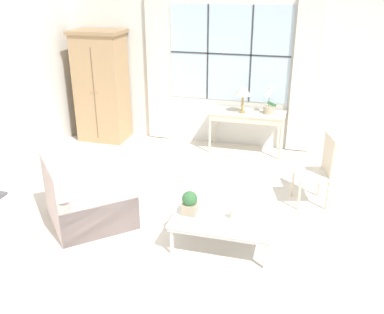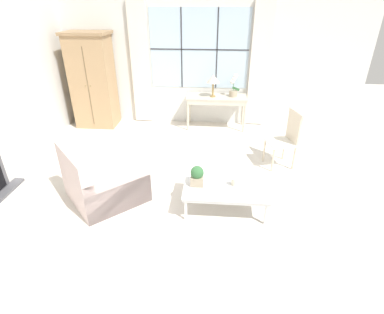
{
  "view_description": "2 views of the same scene",
  "coord_description": "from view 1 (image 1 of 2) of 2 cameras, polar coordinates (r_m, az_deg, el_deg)",
  "views": [
    {
      "loc": [
        1.33,
        -4.44,
        2.9
      ],
      "look_at": [
        0.13,
        0.02,
        0.94
      ],
      "focal_mm": 40.0,
      "sensor_mm": 36.0,
      "label": 1
    },
    {
      "loc": [
        0.41,
        -3.74,
        2.64
      ],
      "look_at": [
        0.09,
        0.04,
        0.61
      ],
      "focal_mm": 28.0,
      "sensor_mm": 36.0,
      "label": 2
    }
  ],
  "objects": [
    {
      "name": "ground_plane",
      "position": [
        5.47,
        -1.39,
        -9.07
      ],
      "size": [
        14.0,
        14.0,
        0.0
      ],
      "primitive_type": "plane",
      "color": "silver"
    },
    {
      "name": "wall_back_windowed",
      "position": [
        7.73,
        4.95,
        11.7
      ],
      "size": [
        7.2,
        0.14,
        2.8
      ],
      "color": "silver",
      "rests_on": "ground_plane"
    },
    {
      "name": "armoire",
      "position": [
        8.19,
        -11.97,
        9.2
      ],
      "size": [
        0.94,
        0.67,
        2.03
      ],
      "color": "tan",
      "rests_on": "ground_plane"
    },
    {
      "name": "console_table",
      "position": [
        7.53,
        7.37,
        5.37
      ],
      "size": [
        1.31,
        0.52,
        0.73
      ],
      "color": "beige",
      "rests_on": "ground_plane"
    },
    {
      "name": "table_lamp",
      "position": [
        7.36,
        6.82,
        8.74
      ],
      "size": [
        0.28,
        0.28,
        0.48
      ],
      "color": "#9E7F47",
      "rests_on": "console_table"
    },
    {
      "name": "potted_orchid",
      "position": [
        7.42,
        10.21,
        7.16
      ],
      "size": [
        0.22,
        0.17,
        0.49
      ],
      "color": "tan",
      "rests_on": "console_table"
    },
    {
      "name": "armchair_upholstered",
      "position": [
        5.58,
        -13.77,
        -5.72
      ],
      "size": [
        1.35,
        1.35,
        0.87
      ],
      "color": "beige",
      "rests_on": "ground_plane"
    },
    {
      "name": "side_chair_wooden",
      "position": [
        5.98,
        16.67,
        -1.21
      ],
      "size": [
        0.54,
        0.54,
        0.99
      ],
      "color": "white",
      "rests_on": "ground_plane"
    },
    {
      "name": "coffee_table",
      "position": [
        4.95,
        4.23,
        -8.29
      ],
      "size": [
        1.15,
        0.76,
        0.38
      ],
      "color": "silver",
      "rests_on": "ground_plane"
    },
    {
      "name": "potted_plant_small",
      "position": [
        4.91,
        -0.32,
        -6.09
      ],
      "size": [
        0.18,
        0.18,
        0.28
      ],
      "color": "tan",
      "rests_on": "coffee_table"
    },
    {
      "name": "pillar_candle",
      "position": [
        4.87,
        5.5,
        -7.65
      ],
      "size": [
        0.12,
        0.12,
        0.13
      ],
      "color": "silver",
      "rests_on": "coffee_table"
    }
  ]
}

